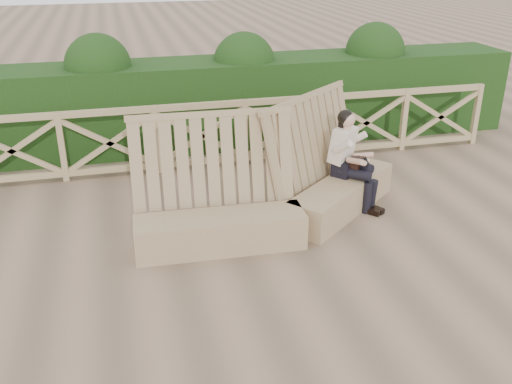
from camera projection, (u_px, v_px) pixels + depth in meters
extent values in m
plane|color=brown|center=(254.00, 282.00, 6.28)|extent=(60.00, 60.00, 0.00)
cube|color=olive|center=(220.00, 231.00, 6.89)|extent=(2.06, 0.58, 0.44)
cube|color=olive|center=(216.00, 179.00, 6.89)|extent=(2.06, 0.53, 1.56)
cube|color=olive|center=(341.00, 196.00, 7.83)|extent=(1.90, 1.69, 0.44)
cube|color=olive|center=(326.00, 153.00, 7.74)|extent=(1.86, 1.64, 1.56)
cube|color=black|center=(344.00, 167.00, 7.92)|extent=(0.43, 0.42, 0.21)
cube|color=beige|center=(343.00, 145.00, 7.81)|extent=(0.47, 0.46, 0.51)
sphere|color=tan|center=(348.00, 120.00, 7.64)|extent=(0.28, 0.28, 0.20)
sphere|color=black|center=(346.00, 118.00, 7.65)|extent=(0.31, 0.31, 0.22)
cylinder|color=black|center=(355.00, 174.00, 7.76)|extent=(0.40, 0.43, 0.14)
cylinder|color=black|center=(359.00, 166.00, 7.86)|extent=(0.40, 0.43, 0.16)
cylinder|color=black|center=(367.00, 198.00, 7.77)|extent=(0.16, 0.16, 0.44)
cylinder|color=black|center=(372.00, 196.00, 7.84)|extent=(0.16, 0.16, 0.44)
cube|color=black|center=(372.00, 211.00, 7.79)|extent=(0.22, 0.23, 0.08)
cube|color=black|center=(376.00, 209.00, 7.86)|extent=(0.22, 0.23, 0.08)
cube|color=black|center=(357.00, 163.00, 7.80)|extent=(0.30, 0.29, 0.18)
cube|color=black|center=(367.00, 162.00, 7.69)|extent=(0.11, 0.11, 0.12)
cube|color=#917A54|center=(200.00, 106.00, 8.94)|extent=(10.10, 0.07, 0.10)
cube|color=#917A54|center=(202.00, 161.00, 9.32)|extent=(10.10, 0.07, 0.10)
cube|color=black|center=(190.00, 104.00, 10.13)|extent=(12.00, 1.20, 1.50)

